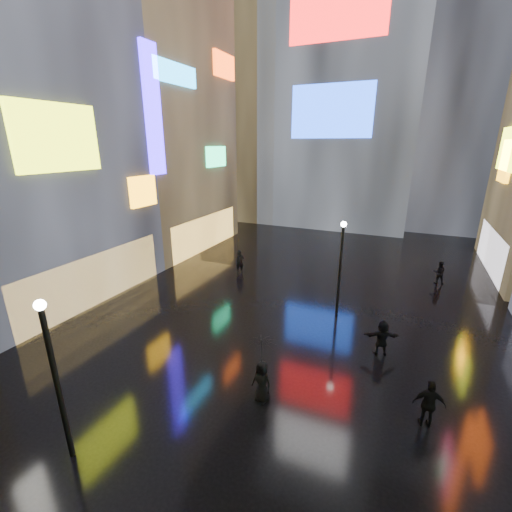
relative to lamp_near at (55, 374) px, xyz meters
The scene contains 14 objects.
ground 14.80m from the lamp_near, 76.45° to the left, with size 140.00×140.00×0.00m, color black.
building_left_mid 17.48m from the lamp_near, 147.19° to the left, with size 10.28×12.70×24.00m.
building_left_far 25.04m from the lamp_near, 122.04° to the left, with size 10.28×12.00×22.00m.
tower_main 42.14m from the lamp_near, 89.40° to the left, with size 16.00×14.20×42.00m.
tower_flank_right 44.27m from the lamp_near, 72.82° to the left, with size 12.00×12.00×34.00m, color black.
tower_flank_left 38.95m from the lamp_near, 106.36° to the left, with size 10.00×10.00×26.00m, color black.
lamp_near is the anchor object (origin of this frame).
lamp_far 13.72m from the lamp_near, 66.49° to the left, with size 0.30×0.30×5.20m.
pedestrian_3 11.54m from the lamp_near, 29.92° to the left, with size 1.01×0.42×1.73m, color black.
pedestrian_4 6.63m from the lamp_near, 46.24° to the left, with size 0.79×0.51×1.62m, color black.
pedestrian_5 12.53m from the lamp_near, 49.22° to the left, with size 1.53×0.49×1.65m, color black.
pedestrian_6 16.22m from the lamp_near, 98.05° to the left, with size 0.61×0.40×1.66m, color black.
pedestrian_7 22.45m from the lamp_near, 60.87° to the left, with size 0.76×0.59×1.56m, color black.
umbrella_2 6.33m from the lamp_near, 46.24° to the left, with size 1.05×1.07×0.96m, color black.
Camera 1 is at (4.95, 0.88, 9.02)m, focal length 24.00 mm.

